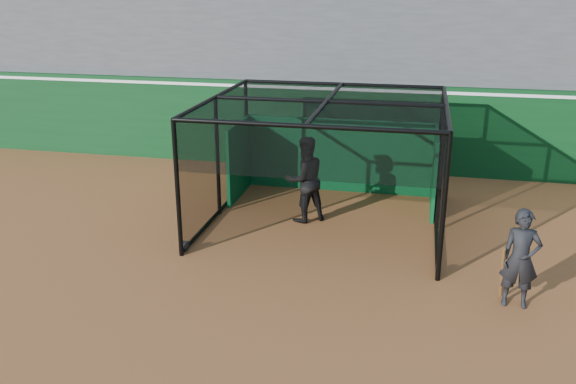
# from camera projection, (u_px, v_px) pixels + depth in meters

# --- Properties ---
(ground) EXTENTS (120.00, 120.00, 0.00)m
(ground) POSITION_uv_depth(u_px,v_px,m) (242.00, 307.00, 10.27)
(ground) COLOR brown
(ground) RESTS_ON ground
(outfield_wall) EXTENTS (50.00, 0.50, 2.50)m
(outfield_wall) POSITION_uv_depth(u_px,v_px,m) (324.00, 124.00, 17.70)
(outfield_wall) COLOR #0A3715
(outfield_wall) RESTS_ON ground
(grandstand) EXTENTS (50.00, 7.85, 8.95)m
(grandstand) POSITION_uv_depth(u_px,v_px,m) (344.00, 5.00, 20.15)
(grandstand) COLOR #4C4C4F
(grandstand) RESTS_ON ground
(batting_cage) EXTENTS (5.09, 4.91, 2.77)m
(batting_cage) POSITION_uv_depth(u_px,v_px,m) (325.00, 164.00, 13.49)
(batting_cage) COLOR black
(batting_cage) RESTS_ON ground
(batter) EXTENTS (1.21, 1.17, 1.97)m
(batter) POSITION_uv_depth(u_px,v_px,m) (305.00, 179.00, 13.70)
(batter) COLOR black
(batter) RESTS_ON ground
(on_deck_player) EXTENTS (0.65, 0.46, 1.71)m
(on_deck_player) POSITION_uv_depth(u_px,v_px,m) (520.00, 259.00, 10.05)
(on_deck_player) COLOR black
(on_deck_player) RESTS_ON ground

